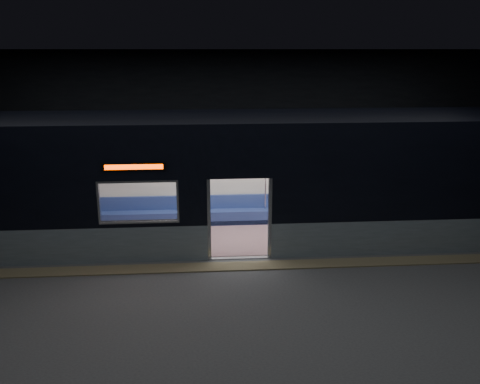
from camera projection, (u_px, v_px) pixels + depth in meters
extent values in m
cube|color=#47494C|center=(243.00, 277.00, 11.58)|extent=(24.00, 14.00, 0.01)
cube|color=black|center=(243.00, 50.00, 10.23)|extent=(24.00, 14.00, 0.04)
cube|color=black|center=(227.00, 124.00, 17.60)|extent=(24.00, 0.04, 5.00)
cube|color=black|center=(312.00, 363.00, 4.20)|extent=(24.00, 0.04, 5.00)
cube|color=#8C7F59|center=(241.00, 266.00, 12.10)|extent=(22.80, 0.50, 0.03)
cube|color=#8C9BA8|center=(37.00, 247.00, 12.12)|extent=(8.30, 0.12, 0.90)
cube|color=#8C9BA8|center=(431.00, 236.00, 12.83)|extent=(8.30, 0.12, 0.90)
cube|color=black|center=(30.00, 182.00, 11.69)|extent=(8.30, 0.12, 2.30)
cube|color=black|center=(437.00, 175.00, 12.39)|extent=(8.30, 0.12, 2.30)
cube|color=black|center=(240.00, 154.00, 11.88)|extent=(1.40, 0.12, 1.15)
cube|color=#B7BABC|center=(209.00, 220.00, 12.26)|extent=(0.08, 0.14, 2.05)
cube|color=#B7BABC|center=(270.00, 218.00, 12.37)|extent=(0.08, 0.14, 2.05)
cube|color=black|center=(134.00, 167.00, 11.69)|extent=(1.50, 0.04, 0.18)
cube|color=#E73200|center=(134.00, 167.00, 11.68)|extent=(1.34, 0.03, 0.12)
cube|color=beige|center=(232.00, 169.00, 14.93)|extent=(18.00, 0.12, 3.20)
cube|color=black|center=(235.00, 119.00, 13.09)|extent=(18.00, 3.00, 0.15)
cube|color=gray|center=(236.00, 237.00, 13.97)|extent=(17.76, 2.76, 0.04)
cube|color=beige|center=(235.00, 154.00, 13.34)|extent=(17.76, 2.76, 0.10)
cube|color=navy|center=(233.00, 216.00, 14.99)|extent=(11.00, 0.48, 0.41)
cube|color=navy|center=(233.00, 201.00, 15.06)|extent=(11.00, 0.10, 0.40)
cube|color=#805D65|center=(106.00, 248.00, 12.63)|extent=(4.40, 0.48, 0.41)
cube|color=#805D65|center=(366.00, 240.00, 13.11)|extent=(4.40, 0.48, 0.41)
cylinder|color=silver|center=(200.00, 210.00, 12.51)|extent=(0.04, 0.04, 2.26)
cylinder|color=silver|center=(200.00, 187.00, 14.68)|extent=(0.04, 0.04, 2.26)
cylinder|color=silver|center=(277.00, 209.00, 12.65)|extent=(0.04, 0.04, 2.26)
cylinder|color=silver|center=(265.00, 185.00, 14.81)|extent=(0.04, 0.04, 2.26)
cylinder|color=silver|center=(233.00, 160.00, 14.48)|extent=(11.00, 0.03, 0.03)
cube|color=black|center=(300.00, 208.00, 14.86)|extent=(0.15, 0.42, 0.14)
cube|color=black|center=(307.00, 208.00, 14.87)|extent=(0.15, 0.42, 0.14)
cylinder|color=black|center=(301.00, 219.00, 14.74)|extent=(0.10, 0.10, 0.43)
cylinder|color=black|center=(308.00, 218.00, 14.76)|extent=(0.10, 0.10, 0.43)
cube|color=pink|center=(302.00, 205.00, 15.03)|extent=(0.36, 0.20, 0.18)
cylinder|color=pink|center=(303.00, 195.00, 14.97)|extent=(0.35, 0.35, 0.47)
sphere|color=tan|center=(303.00, 184.00, 14.86)|extent=(0.19, 0.19, 0.19)
sphere|color=black|center=(303.00, 183.00, 14.88)|extent=(0.20, 0.20, 0.20)
cube|color=black|center=(303.00, 204.00, 14.76)|extent=(0.26, 0.23, 0.12)
cube|color=white|center=(398.00, 171.00, 15.24)|extent=(1.02, 0.03, 0.66)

